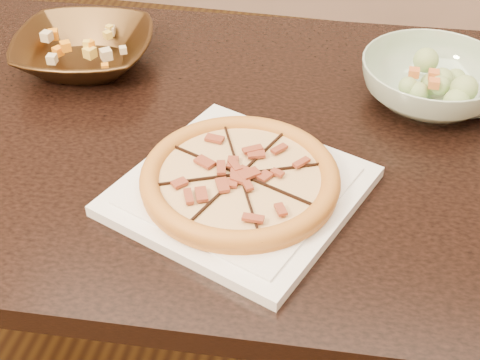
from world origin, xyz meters
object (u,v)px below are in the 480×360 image
(dining_table, at_px, (188,174))
(bronze_bowl, at_px, (85,51))
(salad_bowl, at_px, (431,82))
(pizza, at_px, (240,178))
(plate, at_px, (240,190))

(dining_table, bearing_deg, bronze_bowl, 147.73)
(salad_bowl, bearing_deg, bronze_bowl, -179.07)
(pizza, distance_m, salad_bowl, 0.42)
(bronze_bowl, bearing_deg, plate, -40.21)
(dining_table, height_order, pizza, pizza)
(plate, xyz_separation_m, pizza, (-0.00, 0.00, 0.02))
(plate, distance_m, bronze_bowl, 0.48)
(dining_table, xyz_separation_m, salad_bowl, (0.40, 0.16, 0.15))
(pizza, distance_m, bronze_bowl, 0.48)
(bronze_bowl, bearing_deg, pizza, -40.21)
(plate, height_order, salad_bowl, salad_bowl)
(pizza, bearing_deg, dining_table, 128.96)
(dining_table, bearing_deg, plate, -51.04)
(plate, relative_size, bronze_bowl, 1.59)
(plate, relative_size, pizza, 1.41)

